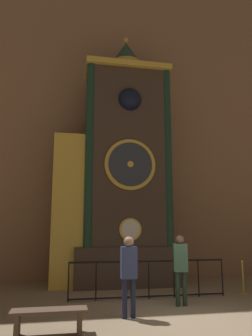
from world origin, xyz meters
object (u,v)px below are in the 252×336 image
object	(u,v)px
stanchion_post	(243,283)
visitor_bench	(49,316)
clock_tower	(118,173)
visitor_far	(180,263)
visitor_near	(129,268)

from	to	relation	value
stanchion_post	visitor_bench	distance (m)	6.06
clock_tower	visitor_far	bearing A→B (deg)	-71.58
visitor_far	visitor_bench	size ratio (longest dim) A/B	1.25
clock_tower	stanchion_post	distance (m)	5.23
visitor_near	clock_tower	bearing A→B (deg)	85.14
visitor_far	visitor_bench	bearing A→B (deg)	-141.23
clock_tower	visitor_near	bearing A→B (deg)	-96.08
visitor_near	visitor_far	xyz separation A→B (m)	(1.47, 0.82, -0.00)
clock_tower	visitor_near	xyz separation A→B (m)	(-0.42, -3.97, -2.73)
stanchion_post	visitor_far	bearing A→B (deg)	-154.08
stanchion_post	clock_tower	bearing A→B (deg)	148.87
clock_tower	visitor_bench	bearing A→B (deg)	-113.04
visitor_far	stanchion_post	xyz separation A→B (m)	(2.31, 1.12, -0.72)
visitor_near	visitor_far	world-z (taller)	visitor_far
clock_tower	visitor_bench	size ratio (longest dim) A/B	6.68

